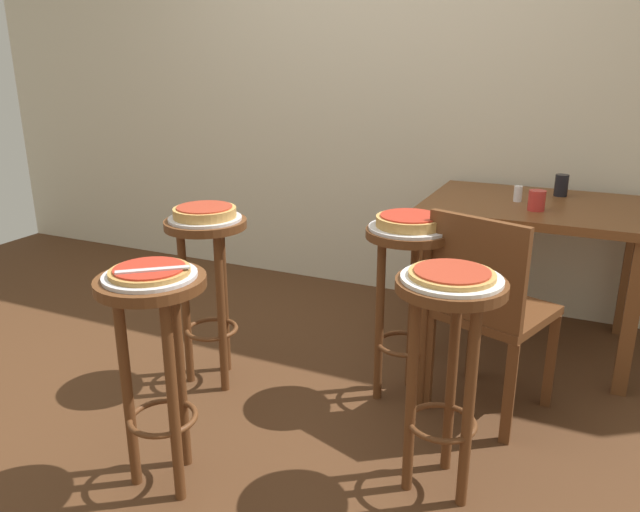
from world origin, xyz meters
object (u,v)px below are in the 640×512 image
Objects in this scene: pizza_leftside at (205,212)px; pizza_server_knife at (153,270)px; stool_foreground at (156,340)px; pizza_foreground at (150,271)px; pizza_rear at (410,221)px; serving_plate_middle at (452,279)px; stool_middle at (447,344)px; pizza_middle at (452,274)px; dining_table at (534,225)px; stool_rear at (407,280)px; condiment_shaker at (518,194)px; serving_plate_rear at (409,228)px; wooden_chair at (487,308)px; cup_far_edge at (561,185)px; cup_near_edge at (537,200)px; serving_plate_leftside at (205,218)px; serving_plate_foreground at (150,276)px; stool_leftside at (208,268)px.

pizza_leftside is 0.73m from pizza_server_knife.
pizza_foreground is (0.00, -0.00, 0.24)m from stool_foreground.
serving_plate_middle is at bearing -60.40° from pizza_rear.
stool_middle is 2.40× the size of serving_plate_middle.
pizza_middle is 0.26× the size of dining_table.
condiment_shaker reaches higher than stool_rear.
pizza_foreground is at bearing -122.93° from stool_rear.
stool_middle is at bearing 23.08° from pizza_foreground.
pizza_leftside is 0.85m from serving_plate_rear.
serving_plate_middle is at bearing -93.67° from wooden_chair.
pizza_foreground is 0.33× the size of stool_middle.
pizza_server_knife is at bearing -118.73° from cup_far_edge.
cup_near_edge is 0.85× the size of cup_far_edge.
dining_table is (0.40, 0.76, 0.09)m from stool_rear.
pizza_rear is 0.31× the size of wooden_chair.
stool_foreground is at bearing -118.18° from condiment_shaker.
serving_plate_leftside reaches higher than stool_rear.
serving_plate_rear is at bearing -117.42° from dining_table.
pizza_server_knife is (0.28, -0.68, 0.03)m from serving_plate_leftside.
serving_plate_foreground is at bearing -118.18° from condiment_shaker.
pizza_leftside is at bearing -165.10° from pizza_rear.
pizza_server_knife is at bearing -33.69° from stool_foreground.
stool_leftside is 1.17m from wooden_chair.
pizza_server_knife is (-0.85, -1.65, 0.02)m from condiment_shaker.
pizza_leftside is (-1.11, 0.29, 0.25)m from stool_middle.
pizza_leftside is at bearing 165.25° from stool_middle.
cup_far_edge is 1.03m from wooden_chair.
stool_foreground is 2.45× the size of serving_plate_leftside.
serving_plate_foreground is at bearing -156.92° from serving_plate_middle.
cup_near_edge is (1.23, 0.83, -0.01)m from pizza_leftside.
serving_plate_leftside is (-1.11, 0.29, 0.22)m from stool_middle.
pizza_rear is (0.82, 0.22, -0.00)m from pizza_leftside.
pizza_foreground reaches higher than dining_table.
condiment_shaker is (0.02, 1.27, 0.23)m from stool_middle.
cup_far_edge reaches higher than pizza_leftside.
pizza_middle is at bearing -14.75° from pizza_leftside.
cup_near_edge is (0.12, 1.12, 0.02)m from serving_plate_middle.
serving_plate_leftside is 0.73m from pizza_server_knife.
stool_middle is 1.00× the size of stool_rear.
pizza_foreground is at bearing -68.96° from pizza_leftside.
cup_near_edge reaches higher than pizza_rear.
stool_leftside is at bearing 165.25° from stool_middle.
serving_plate_leftside is 0.03m from pizza_leftside.
pizza_middle is at bearing -60.40° from pizza_rear.
serving_plate_foreground is 0.05m from pizza_server_knife.
pizza_foreground is 0.33× the size of stool_leftside.
wooden_chair is at bearing 2.53° from stool_rear.
dining_table is at bearing 62.58° from stool_rear.
cup_far_edge is (0.49, 0.97, 0.00)m from pizza_rear.
pizza_rear is 0.45m from wooden_chair.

